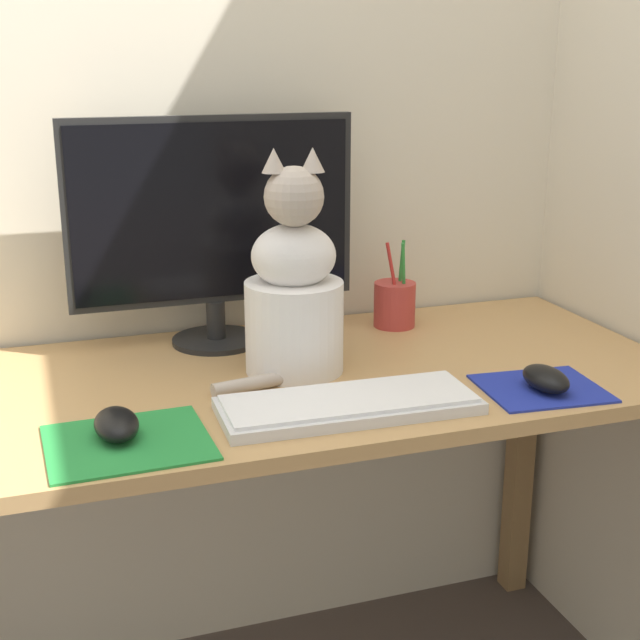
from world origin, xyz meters
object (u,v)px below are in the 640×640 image
at_px(keyboard, 349,404).
at_px(monitor, 213,222).
at_px(computer_mouse_left, 116,424).
at_px(computer_mouse_right, 546,379).
at_px(cat, 294,291).
at_px(pen_cup, 395,304).

bearing_deg(keyboard, monitor, 108.61).
height_order(monitor, computer_mouse_left, monitor).
height_order(monitor, computer_mouse_right, monitor).
bearing_deg(computer_mouse_right, cat, 147.63).
xyz_separation_m(keyboard, pen_cup, (0.25, 0.39, 0.04)).
distance_m(computer_mouse_left, computer_mouse_right, 0.69).
bearing_deg(computer_mouse_left, cat, 30.31).
xyz_separation_m(monitor, computer_mouse_left, (-0.23, -0.39, -0.21)).
bearing_deg(monitor, pen_cup, -1.44).
xyz_separation_m(monitor, keyboard, (0.12, -0.40, -0.22)).
bearing_deg(monitor, computer_mouse_left, -120.72).
xyz_separation_m(keyboard, computer_mouse_right, (0.34, -0.03, 0.01)).
relative_size(computer_mouse_right, pen_cup, 0.58).
distance_m(keyboard, cat, 0.24).
relative_size(monitor, cat, 1.39).
distance_m(computer_mouse_right, cat, 0.45).
bearing_deg(pen_cup, computer_mouse_left, -147.51).
bearing_deg(computer_mouse_right, computer_mouse_left, 176.88).
height_order(monitor, cat, monitor).
xyz_separation_m(computer_mouse_left, computer_mouse_right, (0.69, -0.04, 0.00)).
bearing_deg(computer_mouse_left, monitor, 59.28).
xyz_separation_m(computer_mouse_right, pen_cup, (-0.09, 0.42, 0.02)).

